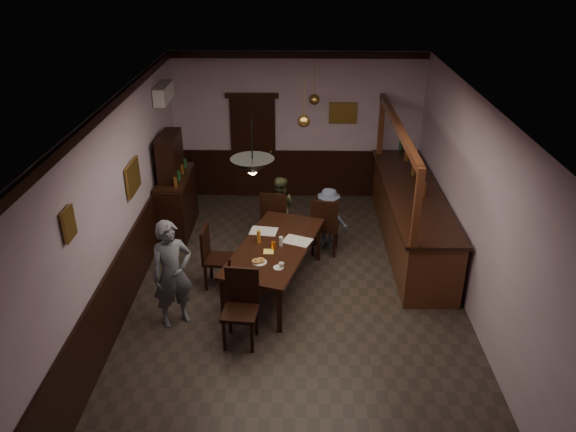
{
  "coord_description": "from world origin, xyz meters",
  "views": [
    {
      "loc": [
        0.01,
        -6.94,
        4.92
      ],
      "look_at": [
        -0.13,
        0.65,
        1.15
      ],
      "focal_mm": 35.0,
      "sensor_mm": 36.0,
      "label": 1
    }
  ],
  "objects_px": {
    "chair_side": "(213,255)",
    "soda_can": "(273,246)",
    "pendant_iron": "(253,167)",
    "person_seated_left": "(279,208)",
    "person_seated_right": "(328,218)",
    "pendant_brass_far": "(314,100)",
    "person_standing": "(172,274)",
    "coffee_cup": "(281,265)",
    "pendant_brass_mid": "(304,121)",
    "dining_table": "(275,249)",
    "chair_far_right": "(325,224)",
    "chair_far_left": "(275,216)",
    "sideboard": "(176,193)",
    "bar_counter": "(411,216)",
    "chair_near": "(241,303)"
  },
  "relations": [
    {
      "from": "person_standing",
      "to": "soda_can",
      "type": "height_order",
      "value": "person_standing"
    },
    {
      "from": "dining_table",
      "to": "chair_side",
      "type": "relative_size",
      "value": 2.41
    },
    {
      "from": "chair_side",
      "to": "coffee_cup",
      "type": "relative_size",
      "value": 12.44
    },
    {
      "from": "pendant_iron",
      "to": "pendant_brass_far",
      "type": "relative_size",
      "value": 0.97
    },
    {
      "from": "chair_near",
      "to": "chair_side",
      "type": "bearing_deg",
      "value": 118.35
    },
    {
      "from": "dining_table",
      "to": "pendant_iron",
      "type": "distance_m",
      "value": 1.82
    },
    {
      "from": "person_seated_left",
      "to": "soda_can",
      "type": "relative_size",
      "value": 9.98
    },
    {
      "from": "sideboard",
      "to": "pendant_brass_far",
      "type": "bearing_deg",
      "value": 16.18
    },
    {
      "from": "chair_far_left",
      "to": "pendant_brass_far",
      "type": "bearing_deg",
      "value": -109.19
    },
    {
      "from": "chair_near",
      "to": "sideboard",
      "type": "height_order",
      "value": "sideboard"
    },
    {
      "from": "chair_side",
      "to": "dining_table",
      "type": "bearing_deg",
      "value": -88.57
    },
    {
      "from": "pendant_brass_far",
      "to": "sideboard",
      "type": "bearing_deg",
      "value": -163.82
    },
    {
      "from": "chair_side",
      "to": "soda_can",
      "type": "xyz_separation_m",
      "value": [
        0.94,
        -0.17,
        0.26
      ]
    },
    {
      "from": "chair_side",
      "to": "bar_counter",
      "type": "xyz_separation_m",
      "value": [
        3.28,
        1.35,
        0.03
      ]
    },
    {
      "from": "soda_can",
      "to": "dining_table",
      "type": "bearing_deg",
      "value": 83.29
    },
    {
      "from": "chair_far_right",
      "to": "person_seated_right",
      "type": "relative_size",
      "value": 0.95
    },
    {
      "from": "person_seated_left",
      "to": "pendant_brass_mid",
      "type": "relative_size",
      "value": 1.48
    },
    {
      "from": "dining_table",
      "to": "chair_far_right",
      "type": "height_order",
      "value": "chair_far_right"
    },
    {
      "from": "sideboard",
      "to": "pendant_iron",
      "type": "distance_m",
      "value": 3.51
    },
    {
      "from": "person_standing",
      "to": "coffee_cup",
      "type": "xyz_separation_m",
      "value": [
        1.49,
        0.24,
        0.01
      ]
    },
    {
      "from": "coffee_cup",
      "to": "pendant_brass_far",
      "type": "height_order",
      "value": "pendant_brass_far"
    },
    {
      "from": "person_seated_left",
      "to": "person_seated_right",
      "type": "bearing_deg",
      "value": 171.38
    },
    {
      "from": "chair_near",
      "to": "person_seated_right",
      "type": "height_order",
      "value": "person_seated_right"
    },
    {
      "from": "person_standing",
      "to": "sideboard",
      "type": "distance_m",
      "value": 2.84
    },
    {
      "from": "person_standing",
      "to": "soda_can",
      "type": "bearing_deg",
      "value": -0.93
    },
    {
      "from": "person_seated_right",
      "to": "chair_near",
      "type": "bearing_deg",
      "value": 83.56
    },
    {
      "from": "person_seated_right",
      "to": "pendant_brass_mid",
      "type": "relative_size",
      "value": 1.36
    },
    {
      "from": "chair_far_left",
      "to": "sideboard",
      "type": "relative_size",
      "value": 0.57
    },
    {
      "from": "pendant_brass_mid",
      "to": "pendant_brass_far",
      "type": "distance_m",
      "value": 1.35
    },
    {
      "from": "pendant_brass_far",
      "to": "chair_near",
      "type": "bearing_deg",
      "value": -104.83
    },
    {
      "from": "chair_far_left",
      "to": "pendant_brass_mid",
      "type": "distance_m",
      "value": 1.79
    },
    {
      "from": "soda_can",
      "to": "pendant_brass_far",
      "type": "xyz_separation_m",
      "value": [
        0.64,
        2.74,
        1.49
      ]
    },
    {
      "from": "person_seated_right",
      "to": "bar_counter",
      "type": "relative_size",
      "value": 0.27
    },
    {
      "from": "person_standing",
      "to": "person_seated_right",
      "type": "height_order",
      "value": "person_standing"
    },
    {
      "from": "chair_near",
      "to": "soda_can",
      "type": "xyz_separation_m",
      "value": [
        0.38,
        1.15,
        0.23
      ]
    },
    {
      "from": "pendant_brass_far",
      "to": "person_seated_left",
      "type": "bearing_deg",
      "value": -121.13
    },
    {
      "from": "person_seated_left",
      "to": "person_seated_right",
      "type": "xyz_separation_m",
      "value": [
        0.86,
        -0.26,
        -0.05
      ]
    },
    {
      "from": "chair_side",
      "to": "coffee_cup",
      "type": "bearing_deg",
      "value": -118.36
    },
    {
      "from": "person_seated_left",
      "to": "person_seated_right",
      "type": "relative_size",
      "value": 1.09
    },
    {
      "from": "person_seated_right",
      "to": "pendant_iron",
      "type": "height_order",
      "value": "pendant_iron"
    },
    {
      "from": "chair_far_left",
      "to": "person_seated_right",
      "type": "bearing_deg",
      "value": -170.24
    },
    {
      "from": "chair_near",
      "to": "coffee_cup",
      "type": "height_order",
      "value": "chair_near"
    },
    {
      "from": "dining_table",
      "to": "person_standing",
      "type": "distance_m",
      "value": 1.64
    },
    {
      "from": "pendant_brass_far",
      "to": "bar_counter",
      "type": "bearing_deg",
      "value": -35.75
    },
    {
      "from": "coffee_cup",
      "to": "bar_counter",
      "type": "distance_m",
      "value": 3.02
    },
    {
      "from": "coffee_cup",
      "to": "bar_counter",
      "type": "xyz_separation_m",
      "value": [
        2.2,
        2.06,
        -0.23
      ]
    },
    {
      "from": "coffee_cup",
      "to": "pendant_brass_mid",
      "type": "distance_m",
      "value": 2.48
    },
    {
      "from": "pendant_iron",
      "to": "chair_side",
      "type": "bearing_deg",
      "value": 131.09
    },
    {
      "from": "chair_far_left",
      "to": "chair_near",
      "type": "bearing_deg",
      "value": 91.14
    },
    {
      "from": "dining_table",
      "to": "soda_can",
      "type": "distance_m",
      "value": 0.17
    }
  ]
}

